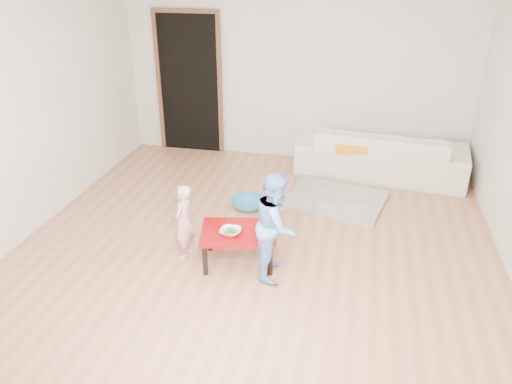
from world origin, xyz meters
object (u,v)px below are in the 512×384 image
(red_table, at_px, (239,246))
(basin, at_px, (248,203))
(child_pink, at_px, (184,222))
(bowl, at_px, (231,232))
(sofa, at_px, (381,152))
(child_blue, at_px, (276,225))

(red_table, xyz_separation_m, basin, (-0.17, 1.16, -0.12))
(child_pink, bearing_deg, red_table, 96.79)
(red_table, relative_size, child_pink, 0.91)
(bowl, bearing_deg, basin, 95.31)
(sofa, distance_m, child_pink, 3.22)
(red_table, height_order, basin, red_table)
(sofa, bearing_deg, child_blue, 75.58)
(red_table, distance_m, bowl, 0.23)
(child_blue, bearing_deg, basin, 22.69)
(bowl, height_order, basin, bowl)
(red_table, height_order, bowl, bowl)
(sofa, bearing_deg, red_table, 67.57)
(bowl, height_order, child_blue, child_blue)
(basin, bearing_deg, child_pink, -108.21)
(bowl, relative_size, child_blue, 0.19)
(bowl, height_order, child_pink, child_pink)
(child_blue, bearing_deg, red_table, 74.15)
(red_table, bearing_deg, sofa, 61.34)
(sofa, distance_m, child_blue, 2.84)
(bowl, xyz_separation_m, basin, (-0.12, 1.24, -0.32))
(red_table, xyz_separation_m, child_pink, (-0.56, -0.01, 0.22))
(bowl, bearing_deg, child_pink, 172.37)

